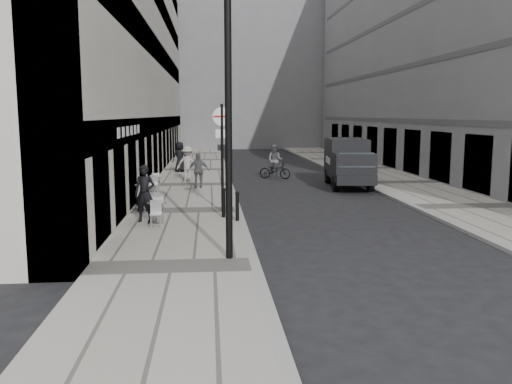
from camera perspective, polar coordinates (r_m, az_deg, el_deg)
ground at (r=10.67m, az=1.18°, el=-12.11°), size 120.00×120.00×0.00m
sidewalk at (r=28.20m, az=-6.79°, el=0.70°), size 4.00×60.00×0.12m
far_sidewalk at (r=29.93m, az=14.76°, el=0.92°), size 4.00×60.00×0.12m
building_left at (r=35.20m, az=-13.52°, el=16.62°), size 4.00×45.00×18.00m
building_right at (r=38.13m, az=19.31°, el=17.24°), size 6.00×45.00×20.00m
building_far at (r=66.40m, az=-2.79°, el=14.48°), size 24.00×16.00×22.00m
walking_man at (r=18.41m, az=-11.64°, el=-0.17°), size 0.79×0.61×1.92m
sign_post at (r=19.91m, az=-3.59°, el=5.14°), size 0.68×0.13×3.96m
lamppost at (r=13.27m, az=-2.93°, el=9.01°), size 0.31×0.31×6.79m
bollard_near at (r=18.96m, az=-3.45°, el=-1.22°), size 0.13×0.13×0.97m
bollard_far at (r=18.34m, az=-1.99°, el=-1.59°), size 0.13×0.13×0.94m
panel_van at (r=28.19m, az=9.65°, el=3.33°), size 2.44×5.36×2.44m
cyclist at (r=31.32m, az=2.02°, el=2.81°), size 1.95×1.29×1.98m
pedestrian_a at (r=26.58m, az=-6.06°, el=2.26°), size 1.03×0.48×1.72m
pedestrian_b at (r=29.53m, az=-7.22°, el=2.98°), size 1.33×0.94×1.88m
pedestrian_c at (r=34.28m, az=-8.03°, el=3.69°), size 1.10×0.98×1.89m
cafe_table_near at (r=21.58m, az=-11.62°, el=-0.15°), size 0.80×1.79×1.02m
cafe_table_mid at (r=18.10m, az=-10.35°, el=-1.98°), size 0.66×1.49×0.85m
cafe_table_far at (r=25.54m, az=-10.59°, el=0.94°), size 0.65×1.47×0.84m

